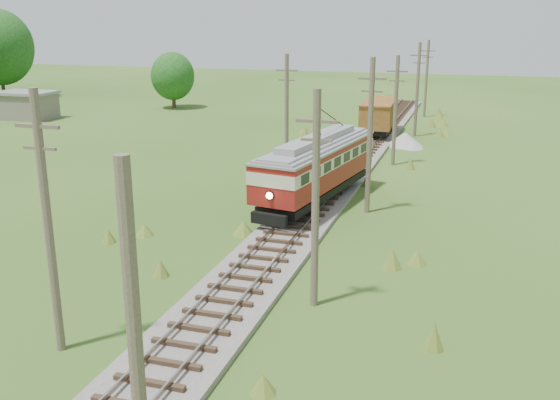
% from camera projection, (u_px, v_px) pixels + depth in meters
% --- Properties ---
extents(railbed_main, '(3.60, 96.00, 0.57)m').
position_uv_depth(railbed_main, '(326.00, 192.00, 40.54)').
color(railbed_main, '#605B54').
rests_on(railbed_main, ground).
extents(streetcar, '(4.87, 12.62, 5.70)m').
position_uv_depth(streetcar, '(317.00, 163.00, 37.53)').
color(streetcar, black).
rests_on(streetcar, ground).
extents(gondola, '(3.29, 8.97, 2.94)m').
position_uv_depth(gondola, '(379.00, 114.00, 60.11)').
color(gondola, black).
rests_on(gondola, ground).
extents(gravel_pile, '(3.46, 3.67, 1.26)m').
position_uv_depth(gravel_pile, '(406.00, 140.00, 55.72)').
color(gravel_pile, gray).
rests_on(gravel_pile, ground).
extents(utility_pole_r_1, '(0.30, 0.30, 8.80)m').
position_uv_depth(utility_pole_r_1, '(138.00, 380.00, 11.91)').
color(utility_pole_r_1, brown).
rests_on(utility_pole_r_1, ground).
extents(utility_pole_r_2, '(1.60, 0.30, 8.60)m').
position_uv_depth(utility_pole_r_2, '(316.00, 199.00, 23.75)').
color(utility_pole_r_2, brown).
rests_on(utility_pole_r_2, ground).
extents(utility_pole_r_3, '(1.60, 0.30, 9.00)m').
position_uv_depth(utility_pole_r_3, '(370.00, 135.00, 35.63)').
color(utility_pole_r_3, brown).
rests_on(utility_pole_r_3, ground).
extents(utility_pole_r_4, '(1.60, 0.30, 8.40)m').
position_uv_depth(utility_pole_r_4, '(395.00, 110.00, 47.68)').
color(utility_pole_r_4, brown).
rests_on(utility_pole_r_4, ground).
extents(utility_pole_r_5, '(1.60, 0.30, 8.90)m').
position_uv_depth(utility_pole_r_5, '(417.00, 89.00, 59.40)').
color(utility_pole_r_5, brown).
rests_on(utility_pole_r_5, ground).
extents(utility_pole_r_6, '(1.60, 0.30, 8.70)m').
position_uv_depth(utility_pole_r_6, '(426.00, 78.00, 71.40)').
color(utility_pole_r_6, brown).
rests_on(utility_pole_r_6, ground).
extents(utility_pole_l_a, '(1.60, 0.30, 9.00)m').
position_uv_depth(utility_pole_l_a, '(48.00, 223.00, 20.35)').
color(utility_pole_l_a, brown).
rests_on(utility_pole_l_a, ground).
extents(utility_pole_l_b, '(1.60, 0.30, 8.60)m').
position_uv_depth(utility_pole_l_b, '(287.00, 111.00, 46.14)').
color(utility_pole_l_b, brown).
rests_on(utility_pole_l_b, ground).
extents(tree_mid_a, '(5.46, 5.46, 7.03)m').
position_uv_depth(tree_mid_a, '(173.00, 76.00, 78.65)').
color(tree_mid_a, '#38281C').
rests_on(tree_mid_a, ground).
extents(shed, '(6.40, 4.40, 3.10)m').
position_uv_depth(shed, '(26.00, 105.00, 70.87)').
color(shed, slate).
rests_on(shed, ground).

